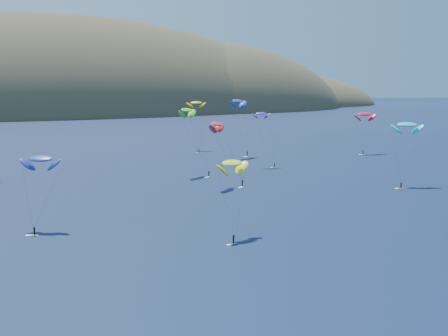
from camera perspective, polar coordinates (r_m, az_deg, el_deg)
island at (r=636.34m, az=-14.65°, el=4.16°), size 730.00×300.00×210.00m
kitesurfer_2 at (r=125.88m, az=0.77°, el=0.45°), size 8.84×10.78×16.92m
kitesurfer_3 at (r=205.34m, az=-3.40°, el=5.30°), size 9.50×13.37×23.71m
kitesurfer_4 at (r=253.57m, az=1.29°, el=6.12°), size 11.37×9.29×25.25m
kitesurfer_5 at (r=193.66m, az=16.41°, el=3.83°), size 12.32×10.31×20.54m
kitesurfer_6 at (r=225.52m, az=3.41°, el=4.99°), size 6.78×8.96×20.75m
kitesurfer_8 at (r=270.72m, az=12.76°, el=4.83°), size 10.43×7.95×19.29m
kitesurfer_9 at (r=182.32m, az=-0.70°, el=4.04°), size 11.44×9.75×20.80m
kitesurfer_10 at (r=137.31m, az=-16.41°, el=0.82°), size 9.21×11.33×17.16m
kitesurfer_11 at (r=277.82m, az=-2.57°, el=5.99°), size 8.71×15.18×23.06m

